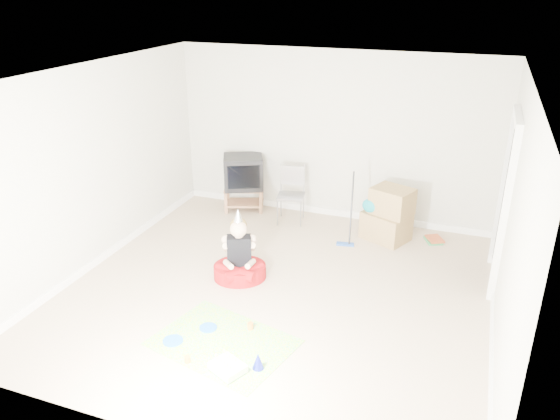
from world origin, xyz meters
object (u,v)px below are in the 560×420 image
(crt_tv, at_px, (243,172))
(birthday_cake, at_px, (228,368))
(tv_stand, at_px, (244,196))
(folding_chair, at_px, (291,196))
(seated_woman, at_px, (240,263))
(cardboard_boxes, at_px, (388,215))

(crt_tv, bearing_deg, birthday_cake, -93.55)
(tv_stand, height_order, folding_chair, folding_chair)
(folding_chair, height_order, seated_woman, seated_woman)
(tv_stand, height_order, cardboard_boxes, cardboard_boxes)
(tv_stand, xyz_separation_m, seated_woman, (0.85, -2.07, -0.03))
(folding_chair, distance_m, birthday_cake, 3.64)
(seated_woman, height_order, birthday_cake, seated_woman)
(tv_stand, height_order, seated_woman, seated_woman)
(birthday_cake, bearing_deg, seated_woman, 110.30)
(birthday_cake, bearing_deg, folding_chair, 99.49)
(tv_stand, xyz_separation_m, crt_tv, (0.00, -0.00, 0.42))
(crt_tv, relative_size, folding_chair, 0.69)
(cardboard_boxes, height_order, seated_woman, seated_woman)
(crt_tv, height_order, seated_woman, seated_woman)
(crt_tv, relative_size, cardboard_boxes, 0.78)
(crt_tv, distance_m, birthday_cake, 4.09)
(cardboard_boxes, bearing_deg, birthday_cake, -104.85)
(folding_chair, relative_size, birthday_cake, 2.26)
(birthday_cake, bearing_deg, cardboard_boxes, 75.15)
(cardboard_boxes, distance_m, birthday_cake, 3.61)
(cardboard_boxes, bearing_deg, crt_tv, 172.99)
(seated_woman, relative_size, birthday_cake, 2.43)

